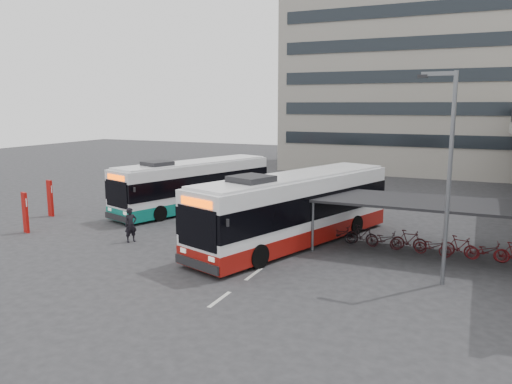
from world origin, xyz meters
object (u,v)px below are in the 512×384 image
at_px(bus_teal, 194,186).
at_px(bus_main, 295,209).
at_px(pedestrian, 131,225).
at_px(lamp_post, 447,166).

bearing_deg(bus_teal, bus_main, -11.20).
relative_size(bus_main, pedestrian, 7.30).
height_order(bus_teal, pedestrian, bus_teal).
bearing_deg(bus_teal, lamp_post, -8.41).
bearing_deg(bus_teal, pedestrian, -62.59).
distance_m(bus_main, lamp_post, 8.35).
distance_m(bus_teal, lamp_post, 18.51).
distance_m(bus_main, pedestrian, 8.45).
xyz_separation_m(bus_main, lamp_post, (7.18, -3.11, 2.91)).
distance_m(bus_teal, pedestrian, 8.50).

